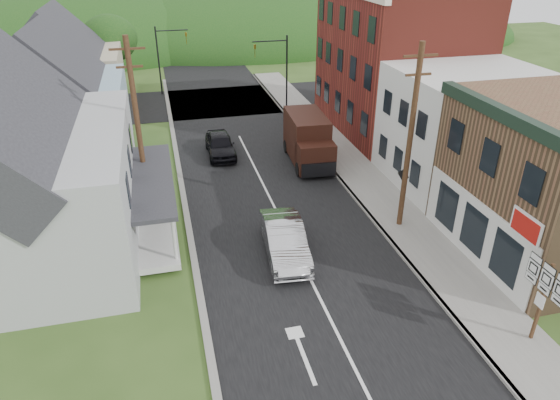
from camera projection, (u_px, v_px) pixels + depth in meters
ground at (313, 285)px, 20.80m from camera, size 120.00×120.00×0.00m
road at (262, 183)px, 29.38m from camera, size 9.00×90.00×0.02m
cross_road at (222, 101)px, 43.96m from camera, size 60.00×9.00×0.02m
sidewalk_right at (369, 186)px, 28.89m from camera, size 2.80×55.00×0.15m
curb_right at (347, 188)px, 28.60m from camera, size 0.20×55.00×0.15m
curb_left at (185, 207)px, 26.64m from camera, size 0.30×55.00×0.12m
storefront_white at (466, 129)px, 28.13m from camera, size 8.00×7.00×6.50m
storefront_red at (396, 61)px, 35.46m from camera, size 8.00×12.00×10.00m
house_gray at (7, 163)px, 21.41m from camera, size 10.20×12.24×8.35m
house_blue at (67, 101)px, 31.31m from camera, size 7.14×8.16×7.28m
house_cream at (75, 69)px, 38.93m from camera, size 7.14×8.16×7.28m
utility_pole_right at (410, 139)px, 22.82m from camera, size 1.60×0.26×9.00m
utility_pole_left at (138, 128)px, 24.10m from camera, size 1.60×0.26×9.00m
traffic_signal_right at (278, 64)px, 40.12m from camera, size 2.87×0.20×6.00m
traffic_signal_left at (166, 52)px, 44.29m from camera, size 2.87×0.20×6.00m
tree_left_d at (110, 39)px, 44.05m from camera, size 4.80×4.80×6.94m
forested_ridge at (193, 43)px, 67.98m from camera, size 90.00×30.00×16.00m
silver_sedan at (285, 240)px, 22.35m from camera, size 2.08×4.99×1.60m
dark_sedan at (220, 145)px, 32.77m from camera, size 1.80×4.36×1.48m
delivery_van at (308, 140)px, 31.33m from camera, size 2.53×5.55×3.04m
route_sign_cluster at (544, 292)px, 16.86m from camera, size 0.15×1.83×3.20m
warning_sign at (403, 186)px, 24.99m from camera, size 0.31×0.66×2.59m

